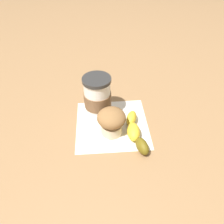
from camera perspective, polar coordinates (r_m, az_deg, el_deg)
name	(u,v)px	position (r m, az deg, el deg)	size (l,w,h in m)	color
ground_plane	(112,124)	(0.68, 0.00, -3.22)	(3.00, 3.00, 0.00)	#936D47
paper_napkin	(112,124)	(0.68, 0.00, -3.18)	(0.22, 0.22, 0.00)	white
coffee_cup	(98,98)	(0.67, -3.78, 3.79)	(0.08, 0.08, 0.14)	white
muffin	(110,121)	(0.62, -0.43, -2.28)	(0.08, 0.08, 0.08)	beige
banana	(135,131)	(0.63, 6.08, -5.08)	(0.07, 0.17, 0.04)	gold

